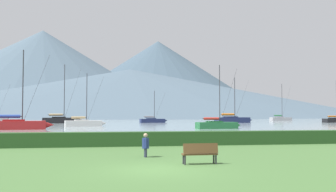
{
  "coord_description": "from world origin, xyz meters",
  "views": [
    {
      "loc": [
        -1.88,
        -15.0,
        2.32
      ],
      "look_at": [
        8.28,
        50.05,
        5.32
      ],
      "focal_mm": 39.43,
      "sensor_mm": 36.0,
      "label": 1
    }
  ],
  "objects_px": {
    "sailboat_slip_7": "(217,125)",
    "sailboat_slip_8": "(233,119)",
    "sailboat_slip_4": "(84,123)",
    "sailboat_slip_9": "(18,124)",
    "park_bench_near_path": "(200,152)",
    "person_seated_viewer": "(146,144)",
    "sailboat_slip_10": "(62,120)",
    "sailboat_slip_11": "(281,119)",
    "sailboat_slip_2": "(336,120)",
    "sailboat_slip_0": "(153,120)"
  },
  "relations": [
    {
      "from": "sailboat_slip_10",
      "to": "person_seated_viewer",
      "type": "height_order",
      "value": "sailboat_slip_10"
    },
    {
      "from": "sailboat_slip_8",
      "to": "sailboat_slip_10",
      "type": "distance_m",
      "value": 39.07
    },
    {
      "from": "sailboat_slip_2",
      "to": "person_seated_viewer",
      "type": "relative_size",
      "value": 8.1
    },
    {
      "from": "sailboat_slip_10",
      "to": "park_bench_near_path",
      "type": "bearing_deg",
      "value": -81.97
    },
    {
      "from": "sailboat_slip_0",
      "to": "sailboat_slip_11",
      "type": "distance_m",
      "value": 43.27
    },
    {
      "from": "sailboat_slip_2",
      "to": "sailboat_slip_11",
      "type": "height_order",
      "value": "sailboat_slip_11"
    },
    {
      "from": "sailboat_slip_8",
      "to": "park_bench_near_path",
      "type": "xyz_separation_m",
      "value": [
        -24.14,
        -66.23,
        -0.23
      ]
    },
    {
      "from": "sailboat_slip_0",
      "to": "sailboat_slip_8",
      "type": "height_order",
      "value": "sailboat_slip_8"
    },
    {
      "from": "sailboat_slip_0",
      "to": "sailboat_slip_7",
      "type": "relative_size",
      "value": 0.8
    },
    {
      "from": "sailboat_slip_4",
      "to": "person_seated_viewer",
      "type": "xyz_separation_m",
      "value": [
        6.33,
        -45.87,
        0.09
      ]
    },
    {
      "from": "sailboat_slip_8",
      "to": "sailboat_slip_9",
      "type": "distance_m",
      "value": 49.8
    },
    {
      "from": "sailboat_slip_8",
      "to": "person_seated_viewer",
      "type": "relative_size",
      "value": 8.45
    },
    {
      "from": "sailboat_slip_8",
      "to": "sailboat_slip_11",
      "type": "bearing_deg",
      "value": 34.87
    },
    {
      "from": "sailboat_slip_2",
      "to": "sailboat_slip_11",
      "type": "distance_m",
      "value": 21.46
    },
    {
      "from": "sailboat_slip_4",
      "to": "sailboat_slip_9",
      "type": "distance_m",
      "value": 13.89
    },
    {
      "from": "sailboat_slip_8",
      "to": "sailboat_slip_9",
      "type": "xyz_separation_m",
      "value": [
        -40.83,
        -28.51,
        -0.03
      ]
    },
    {
      "from": "sailboat_slip_2",
      "to": "sailboat_slip_7",
      "type": "height_order",
      "value": "sailboat_slip_2"
    },
    {
      "from": "sailboat_slip_9",
      "to": "sailboat_slip_10",
      "type": "relative_size",
      "value": 0.84
    },
    {
      "from": "sailboat_slip_4",
      "to": "sailboat_slip_2",
      "type": "bearing_deg",
      "value": 4.48
    },
    {
      "from": "sailboat_slip_8",
      "to": "park_bench_near_path",
      "type": "height_order",
      "value": "sailboat_slip_8"
    },
    {
      "from": "sailboat_slip_7",
      "to": "person_seated_viewer",
      "type": "distance_m",
      "value": 35.89
    },
    {
      "from": "sailboat_slip_9",
      "to": "sailboat_slip_4",
      "type": "bearing_deg",
      "value": 43.41
    },
    {
      "from": "person_seated_viewer",
      "to": "sailboat_slip_11",
      "type": "bearing_deg",
      "value": 58.63
    },
    {
      "from": "sailboat_slip_0",
      "to": "sailboat_slip_11",
      "type": "relative_size",
      "value": 0.69
    },
    {
      "from": "sailboat_slip_10",
      "to": "sailboat_slip_11",
      "type": "distance_m",
      "value": 63.03
    },
    {
      "from": "person_seated_viewer",
      "to": "sailboat_slip_4",
      "type": "bearing_deg",
      "value": 96.45
    },
    {
      "from": "sailboat_slip_7",
      "to": "sailboat_slip_8",
      "type": "bearing_deg",
      "value": 61.1
    },
    {
      "from": "sailboat_slip_11",
      "to": "park_bench_near_path",
      "type": "height_order",
      "value": "sailboat_slip_11"
    },
    {
      "from": "sailboat_slip_4",
      "to": "sailboat_slip_10",
      "type": "xyz_separation_m",
      "value": [
        -6.32,
        20.14,
        0.17
      ]
    },
    {
      "from": "sailboat_slip_2",
      "to": "person_seated_viewer",
      "type": "bearing_deg",
      "value": -136.22
    },
    {
      "from": "sailboat_slip_7",
      "to": "sailboat_slip_10",
      "type": "distance_m",
      "value": 42.11
    },
    {
      "from": "sailboat_slip_7",
      "to": "sailboat_slip_11",
      "type": "distance_m",
      "value": 60.68
    },
    {
      "from": "sailboat_slip_9",
      "to": "park_bench_near_path",
      "type": "distance_m",
      "value": 41.24
    },
    {
      "from": "sailboat_slip_8",
      "to": "park_bench_near_path",
      "type": "relative_size",
      "value": 6.58
    },
    {
      "from": "sailboat_slip_0",
      "to": "sailboat_slip_10",
      "type": "bearing_deg",
      "value": 173.51
    },
    {
      "from": "sailboat_slip_7",
      "to": "person_seated_viewer",
      "type": "relative_size",
      "value": 7.53
    },
    {
      "from": "sailboat_slip_2",
      "to": "sailboat_slip_10",
      "type": "bearing_deg",
      "value": 170.06
    },
    {
      "from": "sailboat_slip_0",
      "to": "park_bench_near_path",
      "type": "relative_size",
      "value": 4.69
    },
    {
      "from": "sailboat_slip_10",
      "to": "sailboat_slip_2",
      "type": "bearing_deg",
      "value": -7.57
    },
    {
      "from": "sailboat_slip_0",
      "to": "park_bench_near_path",
      "type": "xyz_separation_m",
      "value": [
        -5.82,
        -69.78,
        -0.02
      ]
    },
    {
      "from": "sailboat_slip_4",
      "to": "sailboat_slip_11",
      "type": "xyz_separation_m",
      "value": [
        54.31,
        37.37,
        0.02
      ]
    },
    {
      "from": "sailboat_slip_4",
      "to": "person_seated_viewer",
      "type": "distance_m",
      "value": 46.31
    },
    {
      "from": "sailboat_slip_2",
      "to": "sailboat_slip_8",
      "type": "bearing_deg",
      "value": 171.14
    },
    {
      "from": "sailboat_slip_7",
      "to": "park_bench_near_path",
      "type": "distance_m",
      "value": 38.02
    },
    {
      "from": "sailboat_slip_7",
      "to": "sailboat_slip_10",
      "type": "relative_size",
      "value": 0.71
    },
    {
      "from": "sailboat_slip_4",
      "to": "park_bench_near_path",
      "type": "xyz_separation_m",
      "value": [
        8.51,
        -48.93,
        -0.07
      ]
    },
    {
      "from": "sailboat_slip_10",
      "to": "sailboat_slip_11",
      "type": "bearing_deg",
      "value": 11.77
    },
    {
      "from": "sailboat_slip_2",
      "to": "person_seated_viewer",
      "type": "xyz_separation_m",
      "value": [
        -51.69,
        -62.1,
        0.1
      ]
    },
    {
      "from": "sailboat_slip_11",
      "to": "sailboat_slip_0",
      "type": "bearing_deg",
      "value": -161.53
    },
    {
      "from": "sailboat_slip_8",
      "to": "sailboat_slip_11",
      "type": "height_order",
      "value": "sailboat_slip_11"
    }
  ]
}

